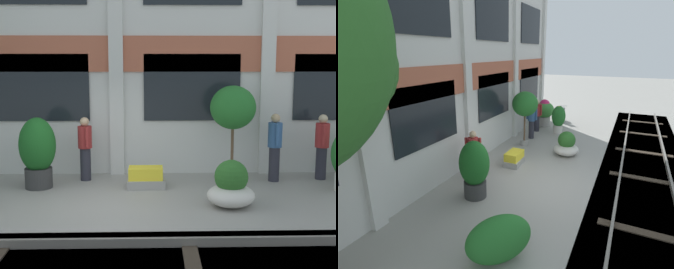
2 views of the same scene
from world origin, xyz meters
The scene contains 14 objects.
ground_plane centered at (0.00, 0.00, 0.00)m, with size 80.00×80.00×0.00m, color gray.
apartment_facade centered at (0.00, 3.11, 3.52)m, with size 15.81×0.64×7.04m.
rail_tracks centered at (0.00, -2.80, -0.13)m, with size 23.45×2.80×0.43m.
potted_plant_fluted_column centered at (-1.73, 1.53, 0.88)m, with size 0.84×0.84×1.65m.
potted_plant_glazed_jar centered at (5.29, 1.08, 0.79)m, with size 0.68×0.68×1.38m.
potted_plant_terracotta_small centered at (2.84, 1.90, 1.79)m, with size 1.09×1.09×2.35m.
potted_plant_square_trough centered at (0.76, 1.45, 0.23)m, with size 0.91×0.58×0.49m.
potted_plant_wide_bowl centered at (2.51, -0.01, 0.39)m, with size 0.97×0.97×0.96m.
potted_plant_ribbed_drum centered at (6.22, 2.11, 0.83)m, with size 1.03×1.03×1.47m.
scooter_near_curb centered at (7.83, 1.62, 0.44)m, with size 1.28×0.76×0.98m.
resident_by_doorway centered at (3.89, 1.98, 0.90)m, with size 0.34×0.53×1.67m.
resident_watching_tracks centered at (-0.74, 2.20, 0.84)m, with size 0.34×0.50×1.57m.
resident_near_plants centered at (5.11, 2.14, 0.87)m, with size 0.34×0.52×1.63m.
topiary_hedge centered at (-3.55, -0.17, 0.48)m, with size 1.35×0.70×0.96m, color #236B28.
Camera 2 is at (-7.25, -2.12, 3.90)m, focal length 28.00 mm.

